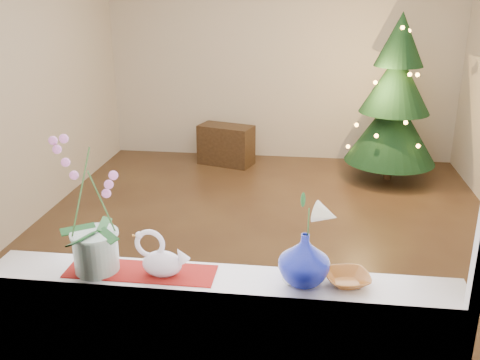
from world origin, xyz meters
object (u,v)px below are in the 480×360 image
Objects in this scene: blue_vase at (304,255)px; side_table at (226,145)px; paperweight at (289,277)px; orchid_pot at (91,207)px; amber_dish at (347,280)px; xmas_tree at (395,99)px; swan at (162,254)px.

blue_vase is 0.40× the size of side_table.
orchid_pot is at bearing 179.61° from paperweight.
xmas_tree is at bearing 79.30° from amber_dish.
swan is at bearing 179.66° from paperweight.
xmas_tree is at bearing 76.00° from paperweight.
xmas_tree is at bearing 8.08° from side_table.
amber_dish is at bearing -12.78° from swan.
swan is at bearing -111.31° from xmas_tree.
xmas_tree is (1.03, 4.15, 0.01)m from paperweight.
paperweight is at bearing -60.57° from side_table.
side_table is (-1.24, 4.43, -0.69)m from amber_dish.
paperweight is 4.62m from side_table.
swan is 1.50× the size of amber_dish.
orchid_pot is 0.94m from paperweight.
paperweight reaches higher than amber_dish.
amber_dish reaches higher than side_table.
blue_vase is at bearing -59.77° from side_table.
xmas_tree reaches higher than side_table.
swan is 4.55m from side_table.
side_table is (-0.98, 4.46, -0.70)m from paperweight.
amber_dish is (0.20, 0.02, -0.12)m from blue_vase.
swan is at bearing -0.48° from orchid_pot.
side_table is at bearing 105.60° from amber_dish.
blue_vase is at bearing -175.52° from amber_dish.
amber_dish is 0.25× the size of side_table.
blue_vase is at bearing 17.52° from paperweight.
swan is at bearing -177.86° from amber_dish.
paperweight is at bearing -162.48° from blue_vase.
swan is at bearing -178.58° from blue_vase.
xmas_tree reaches higher than swan.
amber_dish is at bearing 1.42° from orchid_pot.
xmas_tree is (1.62, 4.14, -0.06)m from swan.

